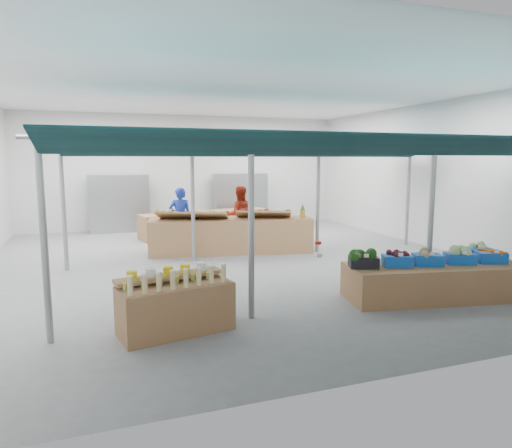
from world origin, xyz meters
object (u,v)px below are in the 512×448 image
object	(u,v)px
bottle_shelf	(175,305)
vendor_left	(180,218)
veg_counter	(435,281)
vendor_right	(240,215)
fruit_counter	(231,235)

from	to	relation	value
bottle_shelf	vendor_left	size ratio (longest dim) A/B	0.99
veg_counter	vendor_left	world-z (taller)	vendor_left
vendor_left	vendor_right	bearing A→B (deg)	-169.14
veg_counter	fruit_counter	world-z (taller)	fruit_counter
bottle_shelf	vendor_right	size ratio (longest dim) A/B	0.99
veg_counter	vendor_right	bearing A→B (deg)	115.99
bottle_shelf	fruit_counter	bearing A→B (deg)	54.45
bottle_shelf	vendor_left	world-z (taller)	vendor_left
veg_counter	bottle_shelf	bearing A→B (deg)	-169.07
bottle_shelf	fruit_counter	xyz separation A→B (m)	(2.46, 5.36, 0.07)
vendor_left	bottle_shelf	bearing A→B (deg)	89.81
vendor_right	fruit_counter	bearing A→B (deg)	72.25
veg_counter	vendor_right	xyz separation A→B (m)	(-1.77, 6.44, 0.57)
vendor_left	vendor_right	distance (m)	1.80
vendor_right	veg_counter	bearing A→B (deg)	116.24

